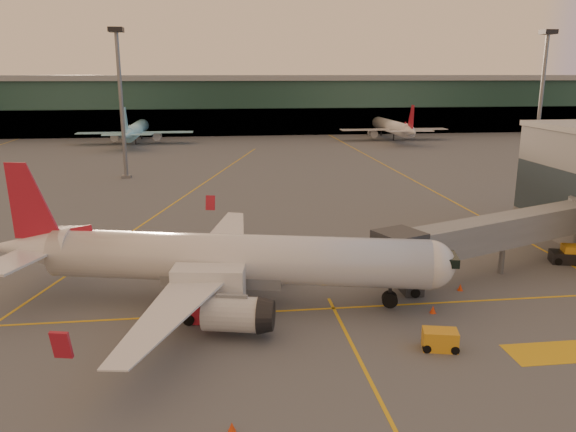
{
  "coord_description": "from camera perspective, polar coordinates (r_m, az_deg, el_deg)",
  "views": [
    {
      "loc": [
        -3.77,
        -35.49,
        18.07
      ],
      "look_at": [
        2.67,
        15.45,
        5.0
      ],
      "focal_mm": 35.0,
      "sensor_mm": 36.0,
      "label": 1
    }
  ],
  "objects": [
    {
      "name": "ground",
      "position": [
        40.0,
        -1.05,
        -12.57
      ],
      "size": [
        600.0,
        600.0,
        0.0
      ],
      "primitive_type": "plane",
      "color": "#4C4F54",
      "rests_on": "ground"
    },
    {
      "name": "taxi_markings",
      "position": [
        82.07,
        -9.51,
        1.37
      ],
      "size": [
        100.12,
        173.0,
        0.01
      ],
      "color": "gold",
      "rests_on": "ground"
    },
    {
      "name": "terminal",
      "position": [
        177.57,
        -6.09,
        11.2
      ],
      "size": [
        400.0,
        20.0,
        17.6
      ],
      "color": "#19382D",
      "rests_on": "ground"
    },
    {
      "name": "mast_west_near",
      "position": [
        102.83,
        -16.65,
        11.91
      ],
      "size": [
        2.4,
        2.4,
        25.6
      ],
      "color": "slate",
      "rests_on": "ground"
    },
    {
      "name": "mast_east_near",
      "position": [
        113.88,
        24.38,
        11.43
      ],
      "size": [
        2.4,
        2.4,
        25.6
      ],
      "color": "slate",
      "rests_on": "ground"
    },
    {
      "name": "distant_aircraft_row",
      "position": [
        162.43,
        -25.25,
        6.54
      ],
      "size": [
        225.0,
        34.0,
        13.0
      ],
      "color": "#92DDF5",
      "rests_on": "ground"
    },
    {
      "name": "main_airplane",
      "position": [
        45.06,
        -6.81,
        -4.48
      ],
      "size": [
        36.92,
        33.59,
        11.25
      ],
      "rotation": [
        0.0,
        0.0,
        -0.23
      ],
      "color": "silver",
      "rests_on": "ground"
    },
    {
      "name": "jet_bridge",
      "position": [
        56.19,
        22.0,
        -1.38
      ],
      "size": [
        27.76,
        13.83,
        5.66
      ],
      "color": "slate",
      "rests_on": "ground"
    },
    {
      "name": "catering_truck",
      "position": [
        42.69,
        -7.95,
        -7.47
      ],
      "size": [
        5.62,
        3.17,
        4.13
      ],
      "rotation": [
        0.0,
        0.0,
        -0.16
      ],
      "color": "red",
      "rests_on": "ground"
    },
    {
      "name": "gpu_cart",
      "position": [
        39.94,
        15.19,
        -12.07
      ],
      "size": [
        2.62,
        1.91,
        1.38
      ],
      "rotation": [
        0.0,
        0.0,
        -0.23
      ],
      "color": "orange",
      "rests_on": "ground"
    },
    {
      "name": "pushback_tug",
      "position": [
        61.6,
        26.7,
        -3.64
      ],
      "size": [
        3.88,
        2.78,
        1.8
      ],
      "rotation": [
        0.0,
        0.0,
        -0.29
      ],
      "color": "black",
      "rests_on": "ground"
    },
    {
      "name": "cone_nose",
      "position": [
        50.66,
        17.09,
        -6.94
      ],
      "size": [
        0.46,
        0.46,
        0.59
      ],
      "color": "red",
      "rests_on": "ground"
    },
    {
      "name": "cone_wing_right",
      "position": [
        31.23,
        -5.72,
        -20.56
      ],
      "size": [
        0.43,
        0.43,
        0.55
      ],
      "color": "red",
      "rests_on": "ground"
    },
    {
      "name": "cone_wing_left",
      "position": [
        63.8,
        -7.62,
        -2.06
      ],
      "size": [
        0.43,
        0.43,
        0.54
      ],
      "color": "red",
      "rests_on": "ground"
    },
    {
      "name": "cone_fwd",
      "position": [
        45.54,
        14.51,
        -9.18
      ],
      "size": [
        0.48,
        0.48,
        0.61
      ],
      "color": "red",
      "rests_on": "ground"
    }
  ]
}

